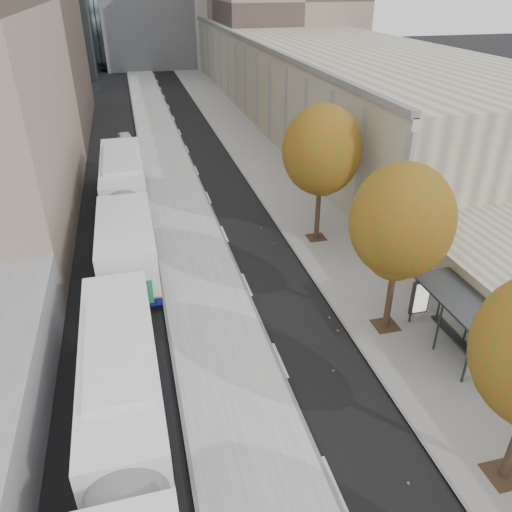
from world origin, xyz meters
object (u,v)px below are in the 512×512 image
object	(u,v)px
bus_shelter	(462,305)
bus_far	(125,203)
distant_car	(125,139)
bus_near	(126,469)

from	to	relation	value
bus_shelter	bus_far	xyz separation A→B (m)	(-13.08, 15.20, -0.46)
bus_far	distant_car	distance (m)	18.46
bus_far	bus_shelter	bearing A→B (deg)	-49.31
bus_shelter	distant_car	world-z (taller)	bus_shelter
bus_near	distant_car	xyz separation A→B (m)	(0.70, 37.68, -1.01)
distant_car	bus_near	bearing A→B (deg)	-95.99
bus_shelter	distant_car	distance (m)	35.99
bus_far	distant_car	xyz separation A→B (m)	(0.31, 18.42, -1.15)
bus_near	distant_car	bearing A→B (deg)	88.04
bus_near	bus_far	distance (m)	19.27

